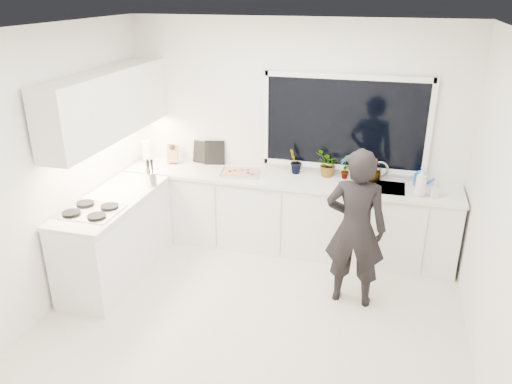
% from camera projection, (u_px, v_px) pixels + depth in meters
% --- Properties ---
extents(floor, '(4.00, 3.50, 0.02)m').
position_uv_depth(floor, '(254.00, 316.00, 4.92)').
color(floor, beige).
rests_on(floor, ground).
extents(wall_back, '(4.00, 0.02, 2.70)m').
position_uv_depth(wall_back, '(293.00, 135.00, 5.97)').
color(wall_back, white).
rests_on(wall_back, ground).
extents(wall_left, '(0.02, 3.50, 2.70)m').
position_uv_depth(wall_left, '(57.00, 168.00, 4.89)').
color(wall_left, white).
rests_on(wall_left, ground).
extents(wall_right, '(0.02, 3.50, 2.70)m').
position_uv_depth(wall_right, '(500.00, 215.00, 3.91)').
color(wall_right, white).
rests_on(wall_right, ground).
extents(ceiling, '(4.00, 3.50, 0.02)m').
position_uv_depth(ceiling, '(253.00, 27.00, 3.88)').
color(ceiling, white).
rests_on(ceiling, wall_back).
extents(window, '(1.80, 0.02, 1.00)m').
position_uv_depth(window, '(345.00, 123.00, 5.71)').
color(window, black).
rests_on(window, wall_back).
extents(base_cabinets_back, '(3.92, 0.58, 0.88)m').
position_uv_depth(base_cabinets_back, '(286.00, 215.00, 6.04)').
color(base_cabinets_back, white).
rests_on(base_cabinets_back, floor).
extents(base_cabinets_left, '(0.58, 1.60, 0.88)m').
position_uv_depth(base_cabinets_left, '(116.00, 239.00, 5.47)').
color(base_cabinets_left, white).
rests_on(base_cabinets_left, floor).
extents(countertop_back, '(3.94, 0.62, 0.04)m').
position_uv_depth(countertop_back, '(287.00, 180.00, 5.85)').
color(countertop_back, silver).
rests_on(countertop_back, base_cabinets_back).
extents(countertop_left, '(0.62, 1.60, 0.04)m').
position_uv_depth(countertop_left, '(111.00, 200.00, 5.29)').
color(countertop_left, silver).
rests_on(countertop_left, base_cabinets_left).
extents(upper_cabinets, '(0.34, 2.10, 0.70)m').
position_uv_depth(upper_cabinets, '(109.00, 104.00, 5.27)').
color(upper_cabinets, white).
rests_on(upper_cabinets, wall_left).
extents(sink, '(0.58, 0.42, 0.14)m').
position_uv_depth(sink, '(378.00, 191.00, 5.62)').
color(sink, silver).
rests_on(sink, countertop_back).
extents(faucet, '(0.03, 0.03, 0.22)m').
position_uv_depth(faucet, '(380.00, 171.00, 5.73)').
color(faucet, silver).
rests_on(faucet, countertop_back).
extents(stovetop, '(0.56, 0.48, 0.03)m').
position_uv_depth(stovetop, '(91.00, 210.00, 4.97)').
color(stovetop, black).
rests_on(stovetop, countertop_left).
extents(person, '(0.61, 0.41, 1.64)m').
position_uv_depth(person, '(355.00, 229.00, 4.86)').
color(person, black).
rests_on(person, floor).
extents(pizza_tray, '(0.50, 0.40, 0.03)m').
position_uv_depth(pizza_tray, '(240.00, 173.00, 5.96)').
color(pizza_tray, silver).
rests_on(pizza_tray, countertop_back).
extents(pizza, '(0.45, 0.36, 0.01)m').
position_uv_depth(pizza, '(240.00, 172.00, 5.96)').
color(pizza, '#AA1816').
rests_on(pizza, pizza_tray).
extents(watering_can, '(0.17, 0.17, 0.13)m').
position_uv_depth(watering_can, '(420.00, 180.00, 5.61)').
color(watering_can, blue).
rests_on(watering_can, countertop_back).
extents(paper_towel_roll, '(0.13, 0.13, 0.26)m').
position_uv_depth(paper_towel_roll, '(147.00, 152.00, 6.35)').
color(paper_towel_roll, silver).
rests_on(paper_towel_roll, countertop_back).
extents(knife_block, '(0.15, 0.14, 0.22)m').
position_uv_depth(knife_block, '(173.00, 155.00, 6.31)').
color(knife_block, brown).
rests_on(knife_block, countertop_back).
extents(utensil_crock, '(0.14, 0.14, 0.16)m').
position_uv_depth(utensil_crock, '(151.00, 179.00, 5.60)').
color(utensil_crock, '#A8A8AC').
rests_on(utensil_crock, countertop_left).
extents(picture_frame_large, '(0.22, 0.07, 0.28)m').
position_uv_depth(picture_frame_large, '(201.00, 152.00, 6.30)').
color(picture_frame_large, black).
rests_on(picture_frame_large, countertop_back).
extents(picture_frame_small, '(0.25, 0.08, 0.30)m').
position_uv_depth(picture_frame_small, '(215.00, 153.00, 6.25)').
color(picture_frame_small, black).
rests_on(picture_frame_small, countertop_back).
extents(herb_plants, '(1.10, 0.34, 0.31)m').
position_uv_depth(herb_plants, '(333.00, 165.00, 5.82)').
color(herb_plants, '#26662D').
rests_on(herb_plants, countertop_back).
extents(soap_bottles, '(0.28, 0.18, 0.33)m').
position_uv_depth(soap_bottles, '(424.00, 183.00, 5.29)').
color(soap_bottles, '#D8BF66').
rests_on(soap_bottles, countertop_back).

